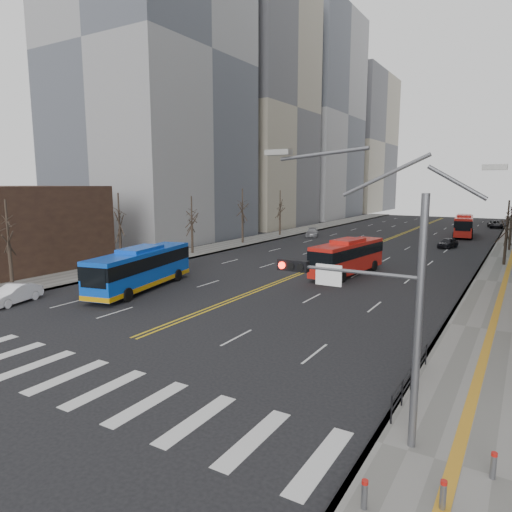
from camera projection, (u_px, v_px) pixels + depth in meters
ground at (50, 371)px, 20.33m from camera, size 220.00×220.00×0.00m
sidewalk_left at (254, 240)px, 66.81m from camera, size 5.00×130.00×0.15m
crosswalk at (50, 371)px, 20.33m from camera, size 26.70×4.00×0.01m
centerline at (386, 240)px, 66.92m from camera, size 0.55×100.00×0.01m
office_towers at (415, 86)px, 74.52m from camera, size 83.00×134.00×58.00m
signal_mast at (372, 294)px, 14.27m from camera, size 5.37×0.37×9.39m
pedestrian_railing at (411, 374)px, 18.02m from camera, size 0.06×6.06×1.02m
bollards at (436, 484)px, 11.85m from camera, size 2.87×3.17×0.78m
street_trees at (277, 213)px, 52.47m from camera, size 35.20×47.20×7.60m
blue_bus at (141, 267)px, 35.74m from camera, size 4.79×11.74×3.36m
red_bus_near at (348, 255)px, 41.46m from camera, size 3.59×10.50×3.29m
red_bus_far at (464, 224)px, 71.32m from camera, size 3.52×11.01×3.44m
car_white at (14, 294)px, 31.65m from camera, size 2.27×4.26×1.33m
car_dark_mid at (448, 243)px, 58.96m from camera, size 2.44×4.05×1.29m
car_silver at (312, 232)px, 71.43m from camera, size 3.23×4.75×1.28m
car_dark_far at (495, 224)px, 85.24m from camera, size 3.09×5.16×1.34m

